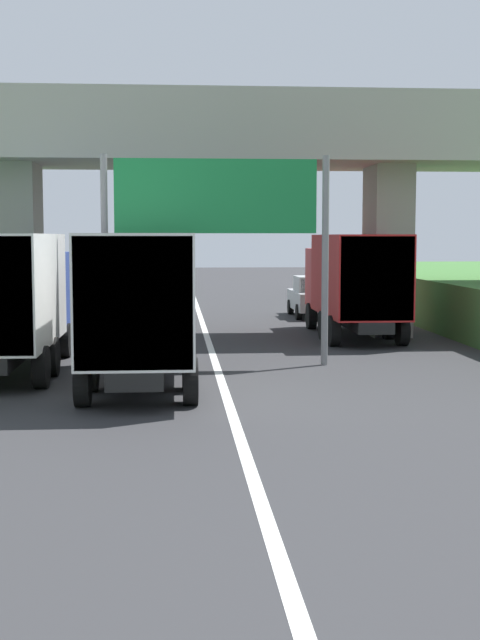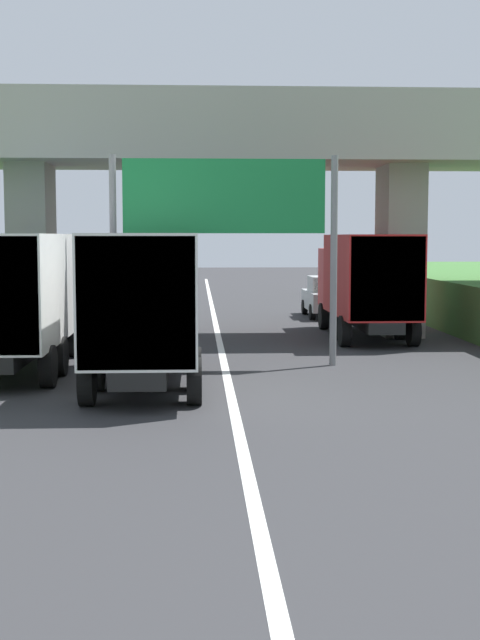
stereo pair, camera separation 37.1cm
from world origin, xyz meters
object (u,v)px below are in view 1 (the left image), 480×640
at_px(overhead_highway_sign, 216,211).
at_px(truck_blue, 10,295).
at_px(car_silver, 314,297).
at_px(truck_red, 354,280).
at_px(truck_black, 140,301).

height_order(overhead_highway_sign, truck_blue, overhead_highway_sign).
bearing_deg(truck_blue, car_silver, 55.76).
bearing_deg(truck_blue, overhead_highway_sign, 8.84).
bearing_deg(truck_red, overhead_highway_sign, -128.48).
xyz_separation_m(truck_red, car_silver, (-0.10, 7.62, -1.08)).
bearing_deg(truck_blue, truck_red, 34.76).
bearing_deg(car_silver, overhead_highway_sign, -109.18).
distance_m(truck_red, truck_blue, 12.18).
relative_size(overhead_highway_sign, car_silver, 1.43).
distance_m(truck_red, truck_black, 11.32).
bearing_deg(truck_black, overhead_highway_sign, 58.12).
relative_size(truck_red, car_silver, 1.78).
distance_m(truck_red, car_silver, 7.70).
distance_m(overhead_highway_sign, car_silver, 14.92).
relative_size(overhead_highway_sign, truck_blue, 0.81).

